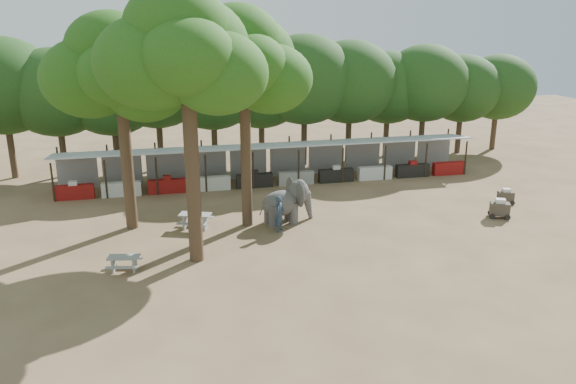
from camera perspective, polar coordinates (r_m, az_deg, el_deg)
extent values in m
plane|color=brown|center=(25.47, 4.81, -7.38)|extent=(100.00, 100.00, 0.00)
cube|color=#ACAFB4|center=(37.61, -1.66, 4.75)|extent=(28.00, 2.99, 0.39)
cylinder|color=#2D2319|center=(36.26, -21.08, 1.01)|extent=(0.12, 0.12, 2.40)
cylinder|color=#2D2319|center=(38.81, -20.63, 2.36)|extent=(0.12, 0.12, 2.80)
cube|color=maroon|center=(36.70, -20.91, -0.01)|extent=(2.38, 0.50, 0.90)
cube|color=gray|center=(38.85, -20.58, 1.78)|extent=(2.52, 0.12, 2.00)
cylinder|color=#2D2319|center=(35.97, -16.68, 1.32)|extent=(0.12, 0.12, 2.40)
cylinder|color=#2D2319|center=(38.53, -16.51, 2.66)|extent=(0.12, 0.12, 2.80)
cube|color=silver|center=(36.41, -16.56, 0.29)|extent=(2.38, 0.50, 0.90)
cube|color=gray|center=(38.58, -16.46, 2.07)|extent=(2.52, 0.12, 2.00)
cylinder|color=#2D2319|center=(35.89, -12.22, 1.62)|extent=(0.12, 0.12, 2.40)
cylinder|color=#2D2319|center=(38.45, -12.35, 2.95)|extent=(0.12, 0.12, 2.80)
cube|color=maroon|center=(36.33, -12.16, 0.58)|extent=(2.38, 0.50, 0.90)
cube|color=gray|center=(38.50, -12.31, 2.35)|extent=(2.52, 0.12, 2.00)
cylinder|color=#2D2319|center=(36.02, -7.77, 1.91)|extent=(0.12, 0.12, 2.40)
cylinder|color=#2D2319|center=(38.58, -8.19, 3.22)|extent=(0.12, 0.12, 2.80)
cube|color=silver|center=(36.46, -7.76, 0.88)|extent=(2.38, 0.50, 0.90)
cube|color=gray|center=(38.63, -8.16, 2.62)|extent=(2.52, 0.12, 2.00)
cylinder|color=#2D2319|center=(36.37, -3.38, 2.19)|extent=(0.12, 0.12, 2.40)
cylinder|color=#2D2319|center=(38.91, -4.08, 3.47)|extent=(0.12, 0.12, 2.80)
cube|color=black|center=(36.81, -3.43, 1.16)|extent=(2.38, 0.50, 0.90)
cube|color=gray|center=(38.96, -4.05, 2.88)|extent=(2.52, 0.12, 2.00)
cylinder|color=#2D2319|center=(36.94, 0.91, 2.45)|extent=(0.12, 0.12, 2.40)
cylinder|color=#2D2319|center=(39.43, -0.05, 3.69)|extent=(0.12, 0.12, 2.80)
cube|color=gray|center=(37.37, 0.81, 1.43)|extent=(2.38, 0.50, 0.90)
cube|color=gray|center=(39.48, -0.03, 3.11)|extent=(2.52, 0.12, 2.00)
cylinder|color=#2D2319|center=(37.70, 5.04, 2.69)|extent=(0.12, 0.12, 2.40)
cylinder|color=#2D2319|center=(40.15, 3.85, 3.90)|extent=(0.12, 0.12, 2.80)
cube|color=black|center=(38.12, 4.90, 1.69)|extent=(2.38, 0.50, 0.90)
cube|color=gray|center=(40.19, 3.86, 3.33)|extent=(2.52, 0.12, 2.00)
cylinder|color=#2D2319|center=(38.65, 9.00, 2.90)|extent=(0.12, 0.12, 2.40)
cylinder|color=#2D2319|center=(41.04, 7.60, 4.08)|extent=(0.12, 0.12, 2.80)
cube|color=silver|center=(39.06, 8.81, 1.92)|extent=(2.38, 0.50, 0.90)
cube|color=gray|center=(41.09, 7.61, 3.52)|extent=(2.52, 0.12, 2.00)
cylinder|color=#2D2319|center=(39.77, 12.74, 3.09)|extent=(0.12, 0.12, 2.40)
cylinder|color=#2D2319|center=(42.10, 11.18, 4.23)|extent=(0.12, 0.12, 2.80)
cube|color=black|center=(40.17, 12.52, 2.14)|extent=(2.38, 0.50, 0.90)
cube|color=gray|center=(42.15, 11.18, 3.68)|extent=(2.52, 0.12, 2.00)
cylinder|color=#2D2319|center=(41.06, 16.27, 3.25)|extent=(0.12, 0.12, 2.40)
cylinder|color=#2D2319|center=(43.32, 14.57, 4.36)|extent=(0.12, 0.12, 2.80)
cube|color=maroon|center=(41.45, 16.02, 2.33)|extent=(2.38, 0.50, 0.90)
cube|color=gray|center=(43.36, 14.56, 3.83)|extent=(2.52, 0.12, 2.00)
cylinder|color=#332316|center=(29.65, -16.21, 4.87)|extent=(0.60, 0.60, 9.20)
cone|color=#332316|center=(29.08, -16.97, 13.76)|extent=(0.57, 0.57, 2.88)
ellipsoid|color=#16480C|center=(29.59, -19.46, 10.89)|extent=(4.80, 4.80, 3.94)
ellipsoid|color=#16480C|center=(28.58, -14.29, 10.33)|extent=(4.20, 4.20, 3.44)
ellipsoid|color=#16480C|center=(30.21, -16.34, 12.42)|extent=(5.20, 5.20, 4.26)
ellipsoid|color=#16480C|center=(27.86, -16.92, 11.42)|extent=(3.80, 3.80, 3.12)
ellipsoid|color=#16480C|center=(29.30, -17.56, 13.77)|extent=(4.40, 4.40, 3.61)
cylinder|color=#332316|center=(24.62, -9.80, 4.35)|extent=(0.64, 0.64, 10.40)
cone|color=#332316|center=(24.04, -10.45, 16.53)|extent=(0.61, 0.61, 3.25)
ellipsoid|color=#16480C|center=(24.36, -13.65, 12.66)|extent=(4.80, 4.80, 3.94)
ellipsoid|color=#16480C|center=(23.64, -7.14, 11.90)|extent=(4.20, 4.20, 3.44)
ellipsoid|color=#16480C|center=(25.18, -10.01, 14.37)|extent=(5.20, 5.20, 4.26)
ellipsoid|color=#16480C|center=(22.79, -10.08, 13.36)|extent=(3.80, 3.80, 3.12)
ellipsoid|color=#16480C|center=(24.23, -11.19, 16.11)|extent=(4.40, 4.40, 3.61)
cylinder|color=#332316|center=(28.91, -4.34, 5.61)|extent=(0.56, 0.56, 9.60)
cone|color=#332316|center=(28.36, -4.56, 15.16)|extent=(0.53, 0.53, 3.00)
ellipsoid|color=#16480C|center=(28.56, -7.43, 12.19)|extent=(4.80, 4.80, 3.94)
ellipsoid|color=#16480C|center=(28.10, -1.81, 11.43)|extent=(4.20, 4.20, 3.44)
ellipsoid|color=#16480C|center=(29.51, -4.47, 13.60)|extent=(5.20, 5.20, 4.26)
ellipsoid|color=#16480C|center=(27.14, -4.07, 12.68)|extent=(3.80, 3.80, 3.12)
ellipsoid|color=#16480C|center=(28.51, -5.24, 15.08)|extent=(4.40, 4.40, 3.61)
cylinder|color=#332316|center=(42.93, -25.52, 3.76)|extent=(0.44, 0.44, 3.74)
ellipsoid|color=#173413|center=(42.34, -26.16, 8.57)|extent=(6.46, 5.95, 5.61)
cylinder|color=#332316|center=(42.33, -21.12, 4.12)|extent=(0.44, 0.44, 3.74)
ellipsoid|color=#173413|center=(41.74, -21.66, 9.01)|extent=(6.46, 5.95, 5.61)
cylinder|color=#332316|center=(41.99, -16.61, 4.46)|extent=(0.44, 0.44, 3.74)
ellipsoid|color=#173413|center=(41.39, -17.04, 9.40)|extent=(6.46, 5.95, 5.61)
cylinder|color=#332316|center=(41.91, -12.06, 4.78)|extent=(0.44, 0.44, 3.74)
ellipsoid|color=#173413|center=(41.31, -12.37, 9.73)|extent=(6.46, 5.95, 5.61)
cylinder|color=#332316|center=(42.10, -7.51, 5.06)|extent=(0.44, 0.44, 3.74)
ellipsoid|color=#173413|center=(41.50, -7.70, 10.00)|extent=(6.46, 5.95, 5.61)
cylinder|color=#332316|center=(42.55, -3.02, 5.31)|extent=(0.44, 0.44, 3.74)
ellipsoid|color=#173413|center=(41.96, -3.10, 10.20)|extent=(6.46, 5.95, 5.61)
cylinder|color=#332316|center=(43.25, 1.35, 5.52)|extent=(0.44, 0.44, 3.74)
ellipsoid|color=#173413|center=(42.67, 1.38, 10.34)|extent=(6.46, 5.95, 5.61)
cylinder|color=#332316|center=(44.19, 5.55, 5.70)|extent=(0.44, 0.44, 3.74)
ellipsoid|color=#173413|center=(43.62, 5.69, 10.41)|extent=(6.46, 5.95, 5.61)
cylinder|color=#332316|center=(45.36, 9.57, 5.83)|extent=(0.44, 0.44, 3.74)
ellipsoid|color=#173413|center=(44.80, 9.80, 10.42)|extent=(6.46, 5.95, 5.61)
cylinder|color=#332316|center=(46.73, 13.37, 5.94)|extent=(0.44, 0.44, 3.74)
ellipsoid|color=#173413|center=(46.20, 13.68, 10.38)|extent=(6.46, 5.95, 5.61)
cylinder|color=#332316|center=(48.30, 16.93, 6.01)|extent=(0.44, 0.44, 3.74)
ellipsoid|color=#173413|center=(47.78, 17.31, 10.31)|extent=(6.46, 5.95, 5.61)
cylinder|color=#332316|center=(50.04, 20.26, 6.06)|extent=(0.44, 0.44, 3.74)
ellipsoid|color=#173413|center=(49.54, 20.70, 10.20)|extent=(6.46, 5.95, 5.61)
ellipsoid|color=#424040|center=(30.06, -0.71, -1.14)|extent=(2.35, 1.64, 1.39)
cylinder|color=#424040|center=(29.73, -1.51, -2.45)|extent=(0.58, 0.58, 1.17)
cylinder|color=#424040|center=(30.31, -1.99, -2.07)|extent=(0.58, 0.58, 1.17)
cylinder|color=#424040|center=(30.18, 0.57, -2.15)|extent=(0.58, 0.58, 1.17)
cylinder|color=#424040|center=(30.75, 0.06, -1.77)|extent=(0.58, 0.58, 1.17)
ellipsoid|color=#424040|center=(30.31, 1.06, 0.00)|extent=(1.35, 1.16, 1.29)
ellipsoid|color=#424040|center=(29.68, 1.22, -0.31)|extent=(0.39, 1.08, 1.32)
ellipsoid|color=#424040|center=(30.77, 0.23, 0.33)|extent=(0.39, 1.08, 1.32)
cone|color=#424040|center=(30.84, 2.10, -1.45)|extent=(0.62, 0.62, 1.46)
imported|color=#26384C|center=(28.95, -0.85, -2.23)|extent=(0.74, 0.82, 1.90)
cube|color=gray|center=(25.56, -16.36, -6.36)|extent=(1.45, 0.89, 0.05)
cube|color=gray|center=(25.81, -17.28, -7.03)|extent=(0.20, 0.55, 0.63)
cube|color=gray|center=(25.59, -15.31, -7.07)|extent=(0.20, 0.55, 0.63)
cube|color=gray|center=(25.23, -16.58, -7.37)|extent=(1.37, 0.49, 0.05)
cube|color=gray|center=(26.11, -16.05, -6.48)|extent=(1.37, 0.49, 0.05)
cube|color=gray|center=(29.76, -9.43, -2.26)|extent=(1.80, 1.30, 0.07)
cube|color=gray|center=(30.06, -10.38, -2.93)|extent=(0.34, 0.65, 0.76)
cube|color=gray|center=(29.74, -8.39, -3.05)|extent=(0.34, 0.65, 0.76)
cube|color=gray|center=(29.33, -9.74, -3.25)|extent=(1.62, 0.84, 0.05)
cube|color=gray|center=(30.41, -9.07, -2.48)|extent=(1.62, 0.84, 0.05)
cube|color=#362E25|center=(33.20, 20.70, -1.62)|extent=(1.18, 0.97, 0.71)
cylinder|color=black|center=(32.92, 20.03, -2.36)|extent=(0.30, 0.18, 0.31)
cylinder|color=black|center=(33.07, 21.42, -2.43)|extent=(0.30, 0.18, 0.31)
cylinder|color=black|center=(33.55, 19.87, -1.98)|extent=(0.30, 0.18, 0.31)
cylinder|color=black|center=(33.69, 21.23, -2.05)|extent=(0.30, 0.18, 0.31)
cube|color=silver|center=(33.06, 20.78, -0.87)|extent=(0.63, 0.58, 0.25)
cube|color=#362E25|center=(35.87, 21.23, -0.45)|extent=(0.97, 0.70, 0.61)
cylinder|color=black|center=(35.57, 20.83, -1.06)|extent=(0.27, 0.11, 0.26)
cylinder|color=black|center=(35.83, 21.87, -1.05)|extent=(0.27, 0.11, 0.26)
cylinder|color=black|center=(36.08, 20.50, -0.78)|extent=(0.27, 0.11, 0.26)
cylinder|color=black|center=(36.34, 21.53, -0.77)|extent=(0.27, 0.11, 0.26)
cube|color=silver|center=(35.76, 21.30, 0.15)|extent=(0.50, 0.44, 0.22)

